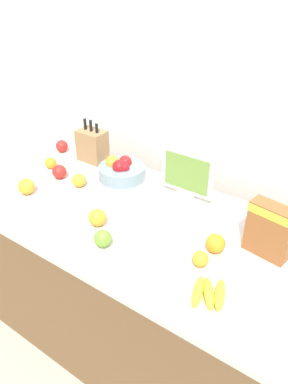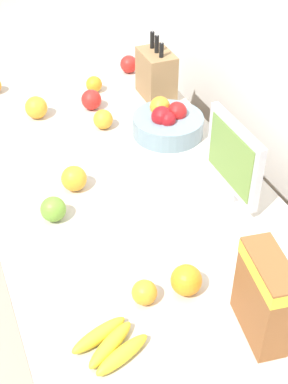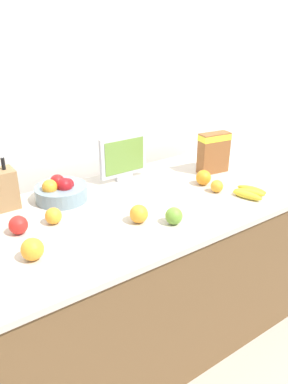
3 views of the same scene
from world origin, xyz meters
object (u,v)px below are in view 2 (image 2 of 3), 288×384
(orange_front_left, at_px, (103,119))
(orange_front_center, at_px, (94,84))
(banana_bunch, at_px, (110,345))
(orange_back_center, at_px, (74,178))
(orange_by_cereal, at_px, (144,292))
(apple_rear, at_px, (129,64))
(apple_rightmost, at_px, (91,100))
(knife_block, at_px, (156,74))
(orange_front_right, at_px, (186,280))
(fruit_bowl, at_px, (168,122))
(cereal_box, at_px, (265,294))
(apple_front, at_px, (53,209))
(small_monitor, at_px, (233,158))
(orange_mid_right, at_px, (36,107))

(orange_front_left, bearing_deg, orange_front_center, 168.65)
(banana_bunch, xyz_separation_m, orange_back_center, (-0.64, 0.10, 0.02))
(banana_bunch, distance_m, orange_by_cereal, 0.17)
(apple_rear, height_order, apple_rightmost, apple_rightmost)
(banana_bunch, xyz_separation_m, orange_front_center, (-1.26, 0.37, 0.02))
(knife_block, height_order, apple_rear, knife_block)
(apple_rear, distance_m, orange_front_right, 1.32)
(apple_rear, xyz_separation_m, orange_back_center, (0.74, -0.48, 0.00))
(orange_front_right, bearing_deg, apple_rightmost, 176.34)
(fruit_bowl, height_order, banana_bunch, fruit_bowl)
(orange_front_left, bearing_deg, cereal_box, 2.84)
(orange_by_cereal, bearing_deg, banana_bunch, -50.96)
(orange_by_cereal, bearing_deg, fruit_bowl, 151.56)
(apple_rear, height_order, apple_front, same)
(small_monitor, height_order, orange_back_center, small_monitor)
(knife_block, bearing_deg, apple_rear, -173.66)
(banana_bunch, xyz_separation_m, apple_rightmost, (-1.13, 0.32, 0.02))
(apple_rear, bearing_deg, small_monitor, -0.48)
(knife_block, xyz_separation_m, small_monitor, (0.70, -0.04, 0.04))
(small_monitor, xyz_separation_m, apple_rear, (-0.95, 0.01, -0.10))
(small_monitor, height_order, banana_bunch, small_monitor)
(small_monitor, distance_m, orange_front_left, 0.61)
(orange_front_center, bearing_deg, small_monitor, 13.32)
(apple_front, distance_m, orange_mid_right, 0.63)
(small_monitor, bearing_deg, apple_rightmost, -160.10)
(apple_rear, relative_size, apple_front, 0.99)
(orange_mid_right, bearing_deg, knife_block, 88.06)
(apple_rear, height_order, orange_mid_right, orange_mid_right)
(orange_front_center, bearing_deg, orange_back_center, -23.69)
(apple_rightmost, bearing_deg, orange_front_left, -1.33)
(banana_bunch, height_order, apple_rightmost, apple_rightmost)
(orange_front_left, distance_m, orange_mid_right, 0.28)
(cereal_box, bearing_deg, orange_mid_right, -158.89)
(orange_front_left, bearing_deg, knife_block, 118.57)
(banana_bunch, relative_size, orange_front_right, 2.31)
(cereal_box, distance_m, orange_by_cereal, 0.32)
(knife_block, height_order, orange_by_cereal, knife_block)
(orange_front_right, relative_size, orange_front_center, 1.23)
(cereal_box, relative_size, orange_front_left, 3.18)
(knife_block, bearing_deg, orange_by_cereal, -24.86)
(apple_rightmost, bearing_deg, orange_back_center, -24.10)
(cereal_box, bearing_deg, orange_front_center, -171.73)
(orange_front_right, bearing_deg, apple_rear, 165.67)
(orange_front_right, bearing_deg, apple_front, -148.83)
(fruit_bowl, xyz_separation_m, orange_back_center, (0.19, -0.43, -0.01))
(apple_front, relative_size, orange_front_center, 1.15)
(knife_block, xyz_separation_m, orange_front_left, (0.16, -0.29, -0.06))
(orange_mid_right, bearing_deg, orange_front_left, 51.36)
(apple_front, distance_m, orange_front_right, 0.49)
(fruit_bowl, bearing_deg, small_monitor, 5.83)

